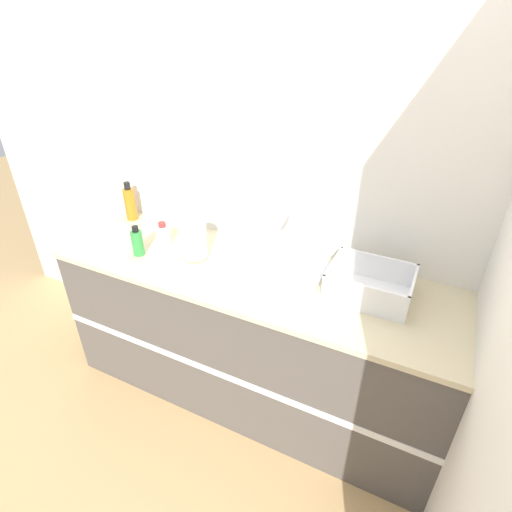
{
  "coord_description": "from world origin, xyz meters",
  "views": [
    {
      "loc": [
        0.81,
        -1.23,
        2.02
      ],
      "look_at": [
        0.06,
        0.29,
        1.01
      ],
      "focal_mm": 28.0,
      "sensor_mm": 36.0,
      "label": 1
    }
  ],
  "objects_px": {
    "paper_towel_roll": "(195,238)",
    "dish_rack": "(370,287)",
    "bottle_green": "(137,242)",
    "bottle_amber": "(130,203)",
    "sink": "(279,267)",
    "bottle_white_spray": "(163,235)"
  },
  "relations": [
    {
      "from": "sink",
      "to": "dish_rack",
      "type": "bearing_deg",
      "value": -0.86
    },
    {
      "from": "sink",
      "to": "bottle_white_spray",
      "type": "relative_size",
      "value": 3.16
    },
    {
      "from": "dish_rack",
      "to": "bottle_amber",
      "type": "height_order",
      "value": "bottle_amber"
    },
    {
      "from": "paper_towel_roll",
      "to": "bottle_green",
      "type": "bearing_deg",
      "value": -159.87
    },
    {
      "from": "bottle_white_spray",
      "to": "bottle_amber",
      "type": "xyz_separation_m",
      "value": [
        -0.4,
        0.19,
        0.05
      ]
    },
    {
      "from": "paper_towel_roll",
      "to": "bottle_amber",
      "type": "distance_m",
      "value": 0.69
    },
    {
      "from": "sink",
      "to": "paper_towel_roll",
      "type": "bearing_deg",
      "value": -170.22
    },
    {
      "from": "paper_towel_roll",
      "to": "bottle_green",
      "type": "distance_m",
      "value": 0.33
    },
    {
      "from": "dish_rack",
      "to": "sink",
      "type": "bearing_deg",
      "value": 179.14
    },
    {
      "from": "paper_towel_roll",
      "to": "bottle_white_spray",
      "type": "xyz_separation_m",
      "value": [
        -0.24,
        0.04,
        -0.06
      ]
    },
    {
      "from": "paper_towel_roll",
      "to": "bottle_amber",
      "type": "xyz_separation_m",
      "value": [
        -0.65,
        0.23,
        -0.01
      ]
    },
    {
      "from": "paper_towel_roll",
      "to": "dish_rack",
      "type": "xyz_separation_m",
      "value": [
        0.92,
        0.07,
        -0.07
      ]
    },
    {
      "from": "sink",
      "to": "bottle_amber",
      "type": "height_order",
      "value": "sink"
    },
    {
      "from": "paper_towel_roll",
      "to": "bottle_white_spray",
      "type": "bearing_deg",
      "value": 171.45
    },
    {
      "from": "bottle_green",
      "to": "bottle_amber",
      "type": "height_order",
      "value": "bottle_amber"
    },
    {
      "from": "paper_towel_roll",
      "to": "dish_rack",
      "type": "distance_m",
      "value": 0.93
    },
    {
      "from": "bottle_white_spray",
      "to": "bottle_amber",
      "type": "relative_size",
      "value": 0.58
    },
    {
      "from": "bottle_amber",
      "to": "bottle_white_spray",
      "type": "bearing_deg",
      "value": -25.22
    },
    {
      "from": "paper_towel_roll",
      "to": "bottle_amber",
      "type": "bearing_deg",
      "value": 160.67
    },
    {
      "from": "bottle_white_spray",
      "to": "dish_rack",
      "type": "bearing_deg",
      "value": 1.75
    },
    {
      "from": "bottle_white_spray",
      "to": "bottle_amber",
      "type": "bearing_deg",
      "value": 154.78
    },
    {
      "from": "sink",
      "to": "dish_rack",
      "type": "distance_m",
      "value": 0.47
    }
  ]
}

